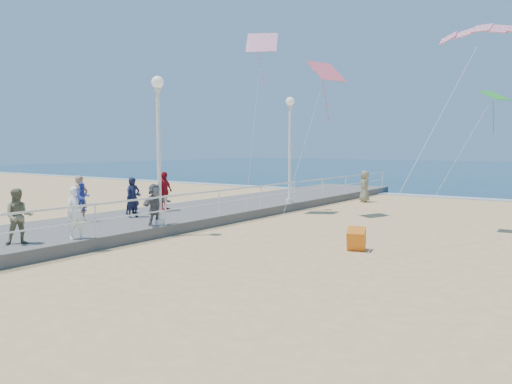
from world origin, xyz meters
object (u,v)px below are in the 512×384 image
Objects in this scene: spectator_7 at (133,197)px; spectator_0 at (133,197)px; beach_walker_c at (365,186)px; spectator_5 at (155,204)px; box_kite at (356,241)px; lamp_post_far at (290,138)px; woman_holding_toddler at (76,213)px; spectator_1 at (19,216)px; spectator_3 at (164,191)px; lamp_post_mid at (159,134)px; spectator_6 at (81,199)px; toddler_held at (83,197)px.

spectator_0 is at bearing -120.69° from spectator_7.
spectator_0 is at bearing -32.18° from beach_walker_c.
spectator_5 is 2.52× the size of box_kite.
beach_walker_c is (1.57, 5.87, -2.73)m from lamp_post_far.
spectator_1 reaches higher than woman_holding_toddler.
box_kite is at bearing -19.58° from spectator_1.
spectator_3 is 1.15× the size of spectator_5.
spectator_1 is at bearing -97.87° from lamp_post_mid.
spectator_6 is at bearing 171.09° from spectator_3.
woman_holding_toddler is at bearing -137.54° from spectator_7.
toddler_held is 3.80m from spectator_6.
toddler_held reaches higher than box_kite.
spectator_5 is at bearing 21.98° from spectator_1.
spectator_6 is (-2.34, 3.74, 0.07)m from spectator_1.
woman_holding_toddler is 2.70× the size of box_kite.
toddler_held is 4.80m from spectator_0.
lamp_post_far reaches higher than spectator_0.
lamp_post_mid is 3.30× the size of spectator_0.
toddler_held is (0.10, -3.28, -1.97)m from lamp_post_mid.
spectator_3 is at bearing -8.51° from spectator_6.
spectator_3 reaches higher than spectator_7.
spectator_3 is at bearing -36.86° from beach_walker_c.
box_kite is (9.90, 2.88, -0.98)m from spectator_6.
woman_holding_toddler is 3.75m from spectator_6.
spectator_5 is at bearing -115.26° from lamp_post_mid.
spectator_7 is 0.79× the size of beach_walker_c.
toddler_held is 18.22m from beach_walker_c.
spectator_6 is at bearing 68.53° from woman_holding_toddler.
beach_walker_c is at bearing -9.04° from spectator_7.
lamp_post_far reaches higher than spectator_1.
beach_walker_c is (1.62, 18.30, -0.28)m from woman_holding_toddler.
spectator_0 is (-2.46, 4.10, -0.48)m from toddler_held.
spectator_6 reaches higher than spectator_0.
spectator_5 is 0.81× the size of beach_walker_c.
lamp_post_mid is 4.30m from spectator_7.
beach_walker_c is at bearing 10.95° from woman_holding_toddler.
lamp_post_mid is at bearing -22.59° from beach_walker_c.
spectator_0 is at bearing 160.95° from lamp_post_mid.
spectator_6 is at bearing 71.72° from toddler_held.
spectator_1 reaches higher than spectator_5.
woman_holding_toddler is at bearing -21.62° from beach_walker_c.
woman_holding_toddler is at bearing -133.30° from spectator_6.
box_kite is (10.02, 0.23, -0.83)m from spectator_7.
spectator_7 is (-3.06, 1.66, -0.02)m from spectator_5.
spectator_3 reaches higher than spectator_0.
spectator_3 reaches higher than woman_holding_toddler.
woman_holding_toddler is at bearing -90.83° from lamp_post_mid.
spectator_6 is 1.20× the size of spectator_7.
spectator_0 reaches higher than spectator_7.
spectator_0 is 1.07× the size of spectator_5.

